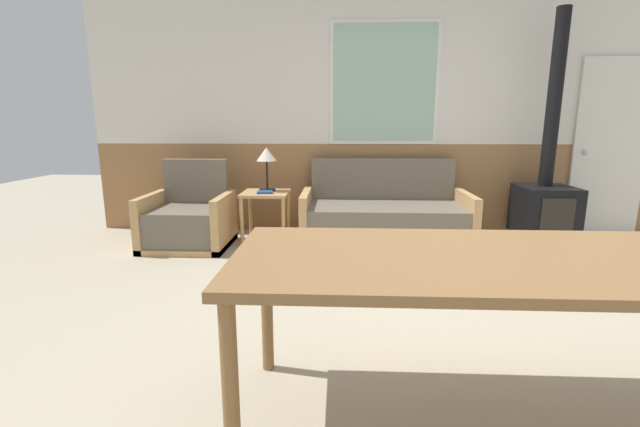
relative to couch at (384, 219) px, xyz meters
The scene contains 10 objects.
ground_plane 2.15m from the couch, 84.56° to the right, with size 16.00×16.00×0.00m, color #B2A58C.
wall_back 1.23m from the couch, 69.21° to the left, with size 7.20×0.09×2.70m.
couch is the anchor object (origin of this frame).
armchair 2.09m from the couch, behind, with size 0.86×0.76×0.90m.
side_table 1.31m from the couch, behind, with size 0.50×0.50×0.55m.
table_lamp 1.45m from the couch, behind, with size 0.22×0.22×0.47m.
book_stack 1.32m from the couch, behind, with size 0.18×0.14×0.02m.
dining_table 2.93m from the couch, 86.46° to the right, with size 2.20×0.87×0.76m.
wood_stove 1.74m from the couch, ahead, with size 0.55×0.56×2.41m.
entry_door 2.70m from the couch, 10.09° to the left, with size 0.81×0.09×1.99m.
Camera 1 is at (-0.69, -2.45, 1.29)m, focal length 24.00 mm.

